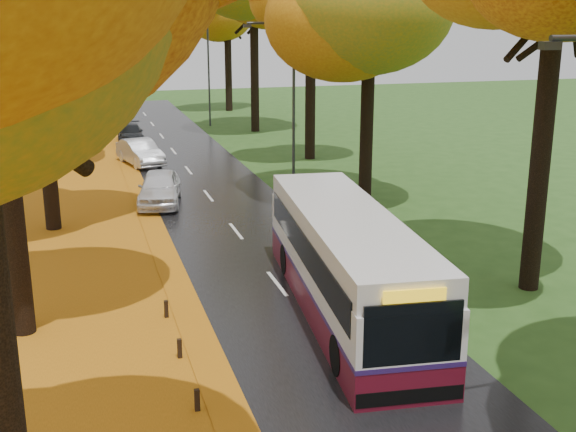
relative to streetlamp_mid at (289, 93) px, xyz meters
name	(u,v)px	position (x,y,z in m)	size (l,w,h in m)	color
road	(231,225)	(-3.95, -5.00, -4.69)	(6.50, 90.00, 0.04)	black
centre_line	(231,224)	(-3.95, -5.00, -4.67)	(0.12, 90.00, 0.01)	silver
leaf_drift	(155,230)	(-7.00, -5.00, -4.67)	(0.90, 90.00, 0.01)	#C37514
streetlamp_mid	(289,93)	(0.00, 0.00, 0.00)	(2.45, 0.18, 8.00)	#333538
streetlamp_far	(205,64)	(0.00, 22.00, 0.00)	(2.45, 0.18, 8.00)	#333538
bus	(347,261)	(-2.63, -14.63, -3.16)	(3.67, 11.19, 2.89)	#540D1C
car_white	(160,188)	(-6.30, -0.90, -3.92)	(1.78, 4.43, 1.51)	silver
car_silver	(140,152)	(-6.30, 8.35, -3.96)	(1.51, 4.32, 1.42)	#ADB0B5
car_dark	(130,133)	(-6.23, 16.11, -4.08)	(1.66, 4.08, 1.18)	black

